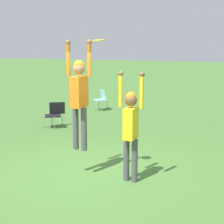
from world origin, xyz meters
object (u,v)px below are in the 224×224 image
person_defending (131,124)px  frisbee (98,40)px  camping_chair_1 (101,98)px  camping_chair_2 (55,113)px  person_jumping (79,92)px

person_defending → frisbee: (-0.67, -0.08, 1.59)m
person_defending → camping_chair_1: (-4.83, 6.95, -0.64)m
person_defending → camping_chair_1: 8.49m
camping_chair_2 → person_jumping: bearing=94.7°
frisbee → camping_chair_1: (-4.16, 7.03, -2.22)m
person_jumping → camping_chair_1: (-3.75, 7.11, -1.21)m
person_jumping → camping_chair_2: size_ratio=2.72×
person_defending → camping_chair_2: size_ratio=2.64×
camping_chair_1 → camping_chair_2: bearing=130.1°
person_jumping → person_defending: 1.23m
frisbee → camping_chair_2: frisbee is taller
camping_chair_2 → frisbee: bearing=98.6°
person_jumping → camping_chair_2: 4.96m
frisbee → camping_chair_1: 8.47m
person_jumping → frisbee: size_ratio=9.05×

